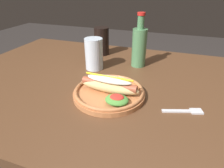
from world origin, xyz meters
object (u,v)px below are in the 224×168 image
Objects in this scene: hot_dog_plate at (109,91)px; glass_bottle at (140,46)px; fork at (186,111)px; soda_cup at (102,41)px; water_cup at (94,54)px.

glass_bottle reaches higher than hot_dog_plate.
soda_cup reaches higher than fork.
fork is 0.44m from water_cup.
fork is 0.52× the size of glass_bottle.
hot_dog_plate is at bearing -54.53° from water_cup.
soda_cup is at bearing 119.11° from fork.
soda_cup is 0.24m from glass_bottle.
hot_dog_plate is at bearing -64.84° from soda_cup.
water_cup reaches higher than hot_dog_plate.
hot_dog_plate is 2.01× the size of fork.
water_cup is at bearing -78.20° from soda_cup.
hot_dog_plate is 1.04× the size of glass_bottle.
hot_dog_plate is 0.25m from fork.
fork is at bearing -1.81° from hot_dog_plate.
soda_cup is at bearing 157.41° from glass_bottle.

